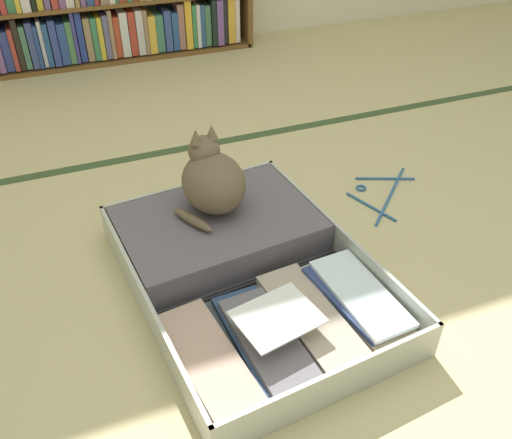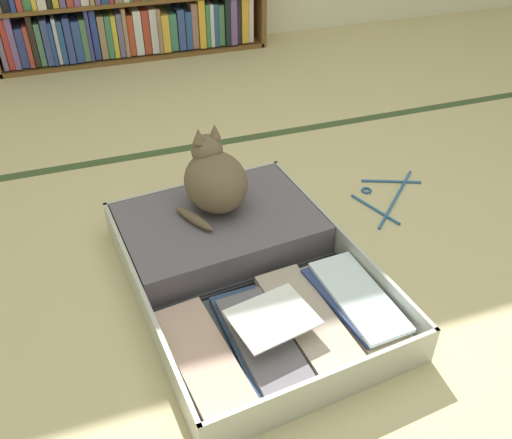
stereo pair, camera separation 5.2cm
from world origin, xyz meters
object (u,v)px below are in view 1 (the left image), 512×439
object	(u,v)px
open_suitcase	(240,260)
clothes_hanger	(381,193)
bookshelf	(114,3)
black_cat	(211,180)

from	to	relation	value
open_suitcase	clothes_hanger	bearing A→B (deg)	18.78
bookshelf	open_suitcase	bearing A→B (deg)	-89.76
black_cat	clothes_hanger	world-z (taller)	black_cat
clothes_hanger	open_suitcase	bearing A→B (deg)	-161.22
bookshelf	clothes_hanger	distance (m)	1.95
open_suitcase	black_cat	bearing A→B (deg)	95.02
open_suitcase	black_cat	world-z (taller)	black_cat
bookshelf	black_cat	distance (m)	1.82
black_cat	bookshelf	bearing A→B (deg)	89.70
open_suitcase	clothes_hanger	distance (m)	0.69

